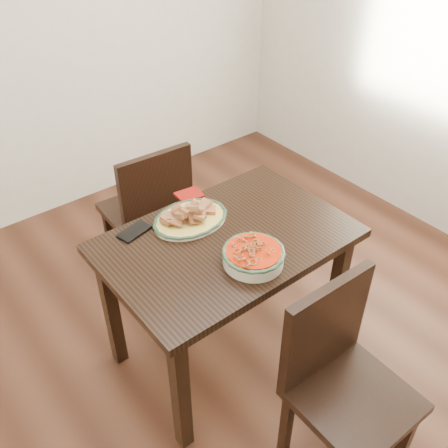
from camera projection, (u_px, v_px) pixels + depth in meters
floor at (229, 339)px, 2.69m from camera, size 3.50×3.50×0.00m
wall_back at (47, 17)px, 2.99m from camera, size 3.50×0.10×2.60m
dining_table at (227, 256)px, 2.26m from camera, size 1.09×0.73×0.75m
chair_far at (150, 208)px, 2.80m from camera, size 0.44×0.44×0.89m
chair_near at (340, 374)px, 1.92m from camera, size 0.43×0.43×0.89m
fish_plate at (190, 213)px, 2.26m from camera, size 0.36×0.28×0.11m
noodle_bowl at (253, 254)px, 2.03m from camera, size 0.26×0.26×0.08m
smartphone at (134, 231)px, 2.22m from camera, size 0.16×0.11×0.01m
napkin at (189, 195)px, 2.44m from camera, size 0.13×0.11×0.01m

